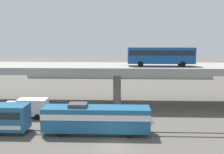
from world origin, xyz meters
TOP-DOWN VIEW (x-y plane):
  - ground_plane at (0.00, 0.00)m, footprint 260.00×260.00m
  - rail_strip_near at (0.00, 3.26)m, footprint 110.00×0.12m
  - rail_strip_far at (0.00, 4.74)m, footprint 110.00×0.12m
  - train_locomotive at (-1.75, 4.00)m, footprint 15.10×3.04m
  - highway_overpass at (0.00, 20.00)m, footprint 96.00×10.52m
  - transit_bus_on_overpass at (7.94, 18.53)m, footprint 12.00×2.68m
  - service_truck_west at (-14.14, 10.74)m, footprint 6.80×2.46m
  - pier_parking_lot at (0.00, 55.00)m, footprint 56.38×10.89m
  - parked_car_0 at (-19.20, 57.09)m, footprint 4.12×1.93m
  - parked_car_1 at (15.79, 56.79)m, footprint 4.10×1.97m
  - parked_car_2 at (-9.42, 57.65)m, footprint 4.65×1.96m
  - parked_car_3 at (3.00, 55.02)m, footprint 4.24×1.93m
  - parked_car_4 at (-23.06, 52.57)m, footprint 4.07×1.99m
  - harbor_water at (0.00, 78.00)m, footprint 140.00×36.00m

SIDE VIEW (x-z plane):
  - ground_plane at x=0.00m, z-range 0.00..0.00m
  - harbor_water at x=0.00m, z-range 0.00..0.01m
  - rail_strip_near at x=0.00m, z-range 0.00..0.12m
  - rail_strip_far at x=0.00m, z-range 0.00..0.12m
  - pier_parking_lot at x=0.00m, z-range 0.00..1.29m
  - service_truck_west at x=-14.14m, z-range 0.12..3.16m
  - parked_car_0 at x=-19.20m, z-range 1.31..2.81m
  - parked_car_1 at x=15.79m, z-range 1.31..2.81m
  - parked_car_4 at x=-23.06m, z-range 1.31..2.81m
  - parked_car_3 at x=3.00m, z-range 1.31..2.81m
  - parked_car_2 at x=-9.42m, z-range 1.32..2.82m
  - train_locomotive at x=-1.75m, z-range 0.10..4.28m
  - highway_overpass at x=0.00m, z-range 3.00..10.50m
  - transit_bus_on_overpass at x=7.94m, z-range 7.86..11.26m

